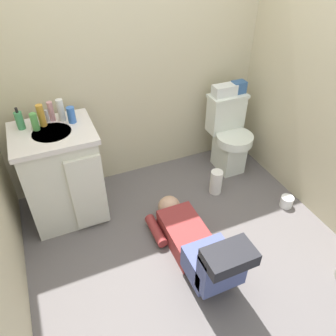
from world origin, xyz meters
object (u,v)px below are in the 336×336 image
at_px(toiletry_bag, 239,87).
at_px(person_plumber, 197,245).
at_px(bottle_green, 35,122).
at_px(bottle_amber, 41,115).
at_px(tissue_box, 225,90).
at_px(vanity_cabinet, 63,175).
at_px(paper_towel_roll, 216,182).
at_px(toilet, 229,135).
at_px(bottle_blue, 71,115).
at_px(soap_dispenser, 20,120).
at_px(toilet_paper_roll, 287,202).
at_px(bottle_white, 61,110).
at_px(bottle_pink, 51,111).
at_px(faucet, 47,116).

bearing_deg(toiletry_bag, person_plumber, -132.02).
relative_size(bottle_green, bottle_amber, 0.78).
bearing_deg(tissue_box, vanity_cabinet, -174.61).
relative_size(vanity_cabinet, paper_towel_roll, 3.47).
xyz_separation_m(toilet, tissue_box, (-0.05, 0.09, 0.43)).
bearing_deg(bottle_blue, soap_dispenser, 171.31).
bearing_deg(bottle_amber, toilet_paper_roll, -23.51).
xyz_separation_m(toiletry_bag, bottle_white, (-1.58, -0.02, 0.10)).
bearing_deg(toiletry_bag, bottle_white, -179.46).
relative_size(soap_dispenser, bottle_pink, 1.11).
height_order(faucet, bottle_white, bottle_white).
relative_size(bottle_white, bottle_blue, 1.38).
bearing_deg(bottle_amber, bottle_pink, 36.07).
bearing_deg(paper_towel_roll, bottle_pink, 161.13).
bearing_deg(toilet_paper_roll, vanity_cabinet, 158.94).
bearing_deg(soap_dispenser, toilet, -2.32).
distance_m(toilet, vanity_cabinet, 1.58).
bearing_deg(toilet, paper_towel_roll, -133.20).
distance_m(toiletry_bag, toilet_paper_roll, 1.12).
xyz_separation_m(bottle_white, toilet_paper_roll, (1.66, -0.81, -0.86)).
height_order(vanity_cabinet, bottle_amber, bottle_amber).
bearing_deg(toiletry_bag, paper_towel_roll, -134.65).
height_order(person_plumber, bottle_green, bottle_green).
height_order(soap_dispenser, bottle_white, bottle_white).
bearing_deg(bottle_pink, toilet, -3.94).
bearing_deg(bottle_amber, tissue_box, 1.40).
relative_size(tissue_box, paper_towel_roll, 0.93).
bearing_deg(soap_dispenser, bottle_pink, 8.71).
xyz_separation_m(faucet, toilet_paper_roll, (1.77, -0.83, -0.82)).
xyz_separation_m(toilet, soap_dispenser, (-1.77, 0.07, 0.52)).
bearing_deg(bottle_blue, toiletry_bag, 2.75).
relative_size(bottle_amber, toilet_paper_roll, 1.52).
relative_size(bottle_green, bottle_pink, 0.87).
relative_size(person_plumber, bottle_green, 8.18).
bearing_deg(tissue_box, person_plumber, -127.04).
height_order(bottle_amber, toilet_paper_roll, bottle_amber).
distance_m(soap_dispenser, bottle_amber, 0.15).
xyz_separation_m(faucet, toiletry_bag, (1.69, -0.00, -0.06)).
relative_size(tissue_box, bottle_white, 1.29).
distance_m(person_plumber, paper_towel_roll, 0.81).
bearing_deg(bottle_green, soap_dispenser, 147.61).
xyz_separation_m(toiletry_bag, toilet_paper_roll, (0.08, -0.82, -0.76)).
bearing_deg(faucet, paper_towel_roll, -17.78).
distance_m(toilet, faucet, 1.66).
height_order(vanity_cabinet, bottle_pink, bottle_pink).
distance_m(person_plumber, toilet_paper_roll, 1.03).
relative_size(tissue_box, bottle_blue, 1.79).
height_order(vanity_cabinet, bottle_blue, bottle_blue).
relative_size(toilet, toiletry_bag, 6.05).
height_order(vanity_cabinet, paper_towel_roll, vanity_cabinet).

